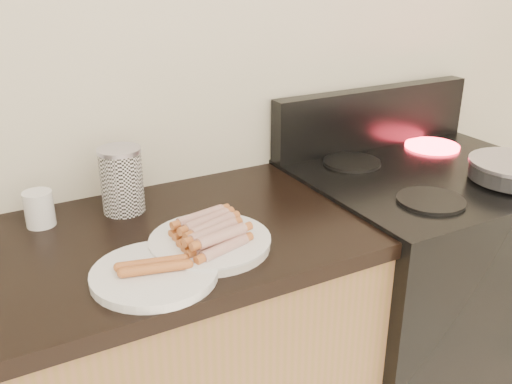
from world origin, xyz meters
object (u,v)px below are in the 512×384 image
mug (39,209)px  canister (122,180)px  stove (415,299)px  side_plate (154,274)px  main_plate (210,244)px

mug → canister: bearing=-4.4°
stove → side_plate: side_plate is taller
side_plate → canister: bearing=83.0°
side_plate → mug: bearing=113.5°
main_plate → mug: size_ratio=3.10×
main_plate → mug: bearing=136.1°
side_plate → canister: (0.04, 0.36, 0.08)m
side_plate → mug: 0.41m
stove → main_plate: bearing=-172.8°
mug → main_plate: bearing=-43.9°
side_plate → stove: bearing=10.0°
stove → main_plate: 0.91m
stove → mug: 1.22m
stove → mug: size_ratio=10.31×
stove → mug: (-1.10, 0.21, 0.49)m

